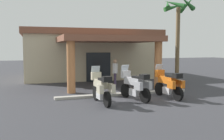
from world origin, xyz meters
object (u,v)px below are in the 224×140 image
(motorcycle_silver, at_px, (135,85))
(pedestrian, at_px, (115,71))
(motorcycle_orange, at_px, (168,84))
(palm_tree_near_portico, at_px, (178,18))
(motorcycle_cream, at_px, (101,88))
(motel_building, at_px, (90,53))

(motorcycle_silver, height_order, pedestrian, pedestrian)
(motorcycle_orange, bearing_deg, palm_tree_near_portico, -39.70)
(motorcycle_silver, bearing_deg, palm_tree_near_portico, -59.10)
(motorcycle_orange, bearing_deg, motorcycle_cream, 88.74)
(motorcycle_silver, height_order, motorcycle_orange, same)
(motorcycle_orange, distance_m, palm_tree_near_portico, 8.03)
(motel_building, xyz_separation_m, palm_tree_near_portico, (5.53, -4.51, 2.67))
(motorcycle_orange, height_order, pedestrian, pedestrian)
(motorcycle_orange, relative_size, palm_tree_near_portico, 0.36)
(motel_building, height_order, motorcycle_orange, motel_building)
(motel_building, distance_m, motorcycle_silver, 10.05)
(motorcycle_silver, bearing_deg, motel_building, -13.98)
(motel_building, xyz_separation_m, motorcycle_silver, (-0.40, -9.96, -1.28))
(motorcycle_orange, bearing_deg, motel_building, 4.78)
(motorcycle_cream, distance_m, pedestrian, 4.87)
(motel_building, bearing_deg, motorcycle_silver, -90.08)
(motorcycle_orange, bearing_deg, motorcycle_silver, 82.90)
(motorcycle_cream, bearing_deg, pedestrian, -28.57)
(pedestrian, bearing_deg, palm_tree_near_portico, -152.89)
(palm_tree_near_portico, bearing_deg, motel_building, 140.82)
(motorcycle_silver, xyz_separation_m, motorcycle_orange, (1.72, -0.13, 0.00))
(motorcycle_silver, xyz_separation_m, palm_tree_near_portico, (5.93, 5.45, 3.95))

